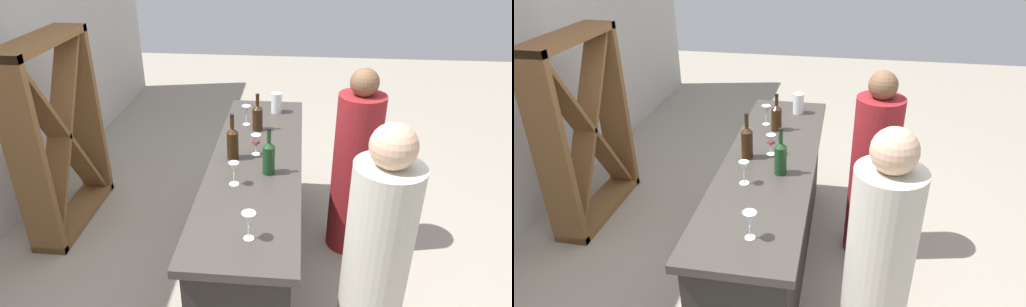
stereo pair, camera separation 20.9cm
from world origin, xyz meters
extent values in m
plane|color=#9E9384|center=(0.00, 0.00, 0.00)|extent=(12.00, 12.00, 0.00)
cube|color=#2A2723|center=(0.00, 0.00, 0.43)|extent=(2.18, 0.54, 0.86)
cube|color=#3D3833|center=(0.00, 0.00, 0.88)|extent=(2.26, 0.62, 0.05)
cube|color=brown|center=(-0.02, 1.65, 0.80)|extent=(0.06, 0.28, 1.60)
cube|color=brown|center=(0.94, 1.65, 0.80)|extent=(0.06, 0.28, 1.60)
cube|color=brown|center=(0.46, 1.65, 1.57)|extent=(1.02, 0.28, 0.06)
cube|color=brown|center=(0.46, 1.65, 0.03)|extent=(1.02, 0.28, 0.06)
cube|color=brown|center=(0.46, 1.65, 0.80)|extent=(0.93, 0.20, 1.50)
cube|color=brown|center=(0.46, 1.65, 0.80)|extent=(0.93, 0.20, 1.50)
cylinder|color=#193D1E|center=(-0.17, -0.10, 1.00)|extent=(0.08, 0.08, 0.19)
cone|color=#193D1E|center=(-0.17, -0.10, 1.12)|extent=(0.08, 0.08, 0.04)
cylinder|color=#193D1E|center=(-0.17, -0.10, 1.17)|extent=(0.03, 0.03, 0.08)
cylinder|color=black|center=(-0.17, -0.10, 1.22)|extent=(0.03, 0.03, 0.01)
cylinder|color=#331E0F|center=(0.01, 0.16, 1.01)|extent=(0.08, 0.08, 0.19)
cone|color=#331E0F|center=(0.01, 0.16, 1.12)|extent=(0.08, 0.08, 0.04)
cylinder|color=#331E0F|center=(0.01, 0.16, 1.18)|extent=(0.03, 0.03, 0.08)
cylinder|color=black|center=(0.01, 0.16, 1.23)|extent=(0.03, 0.03, 0.01)
cylinder|color=#331E0F|center=(0.50, 0.04, 1.00)|extent=(0.08, 0.08, 0.17)
cone|color=#331E0F|center=(0.50, 0.04, 1.10)|extent=(0.08, 0.08, 0.03)
cylinder|color=#331E0F|center=(0.50, 0.04, 1.15)|extent=(0.03, 0.03, 0.07)
cylinder|color=black|center=(0.50, 0.04, 1.20)|extent=(0.03, 0.03, 0.01)
cylinder|color=white|center=(-0.85, -0.04, 0.91)|extent=(0.06, 0.06, 0.00)
cylinder|color=white|center=(-0.85, -0.04, 0.95)|extent=(0.01, 0.01, 0.07)
cone|color=white|center=(-0.85, -0.04, 1.03)|extent=(0.07, 0.07, 0.08)
cylinder|color=white|center=(0.08, 0.01, 0.91)|extent=(0.06, 0.06, 0.00)
cylinder|color=white|center=(0.08, 0.01, 0.94)|extent=(0.01, 0.01, 0.06)
cone|color=white|center=(0.08, 0.01, 1.02)|extent=(0.07, 0.07, 0.08)
cone|color=maroon|center=(0.08, 0.01, 0.99)|extent=(0.06, 0.06, 0.02)
cylinder|color=white|center=(-0.33, 0.10, 0.91)|extent=(0.06, 0.06, 0.00)
cylinder|color=white|center=(-0.33, 0.10, 0.95)|extent=(0.01, 0.01, 0.08)
cone|color=white|center=(-0.33, 0.10, 1.03)|extent=(0.06, 0.06, 0.07)
cylinder|color=white|center=(0.59, 0.13, 0.91)|extent=(0.06, 0.06, 0.00)
cylinder|color=white|center=(0.59, 0.13, 0.95)|extent=(0.01, 0.01, 0.08)
cone|color=white|center=(0.59, 0.13, 1.03)|extent=(0.07, 0.07, 0.08)
cylinder|color=silver|center=(0.87, -0.09, 1.00)|extent=(0.09, 0.09, 0.17)
cylinder|color=maroon|center=(0.33, -0.72, 0.64)|extent=(0.43, 0.43, 1.28)
sphere|color=brown|center=(0.33, -0.72, 1.37)|extent=(0.20, 0.20, 0.20)
cylinder|color=beige|center=(-0.82, -0.70, 0.68)|extent=(0.39, 0.39, 1.35)
sphere|color=#D8AD8C|center=(-0.82, -0.70, 1.45)|extent=(0.22, 0.22, 0.22)
camera|label=1|loc=(-2.69, -0.25, 2.36)|focal=31.65mm
camera|label=2|loc=(-2.67, -0.46, 2.36)|focal=31.65mm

